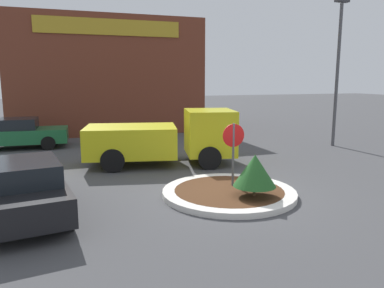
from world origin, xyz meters
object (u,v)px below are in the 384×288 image
Objects in this scene: utility_truck at (166,138)px; light_pole at (338,62)px; parked_sedan_green at (18,133)px; stop_sign at (233,145)px; parked_sedan_black at (23,189)px.

utility_truck is 9.81m from light_pole.
utility_truck reaches higher than parked_sedan_green.
light_pole reaches higher than stop_sign.
utility_truck is (-1.00, 4.12, -0.36)m from stop_sign.
stop_sign is at bearing -146.63° from light_pole.
utility_truck is at bearing -40.84° from parked_sedan_green.
stop_sign is 10.22m from light_pole.
stop_sign is 0.47× the size of parked_sedan_black.
utility_truck is 6.61m from parked_sedan_black.
parked_sedan_green is at bearing -1.85° from parked_sedan_black.
parked_sedan_black is (-4.83, -4.50, -0.33)m from utility_truck.
parked_sedan_green is 10.33m from parked_sedan_black.
parked_sedan_black is (-5.82, -0.38, -0.69)m from stop_sign.
stop_sign is 5.88m from parked_sedan_black.
utility_truck is at bearing 103.58° from stop_sign.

